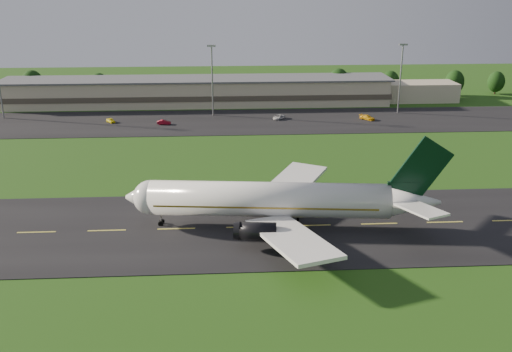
{
  "coord_description": "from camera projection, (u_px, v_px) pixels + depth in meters",
  "views": [
    {
      "loc": [
        7.78,
        -84.05,
        38.03
      ],
      "look_at": [
        13.29,
        8.0,
        6.0
      ],
      "focal_mm": 40.0,
      "sensor_mm": 36.0,
      "label": 1
    }
  ],
  "objects": [
    {
      "name": "service_vehicle_d",
      "position": [
        367.0,
        117.0,
        161.37
      ],
      "size": [
        4.45,
        4.66,
        1.33
      ],
      "primitive_type": "imported",
      "rotation": [
        0.0,
        0.0,
        0.73
      ],
      "color": "#EDAB0D",
      "rests_on": "apron"
    },
    {
      "name": "service_vehicle_c",
      "position": [
        279.0,
        117.0,
        162.24
      ],
      "size": [
        4.19,
        4.64,
        1.2
      ],
      "primitive_type": "imported",
      "rotation": [
        0.0,
        0.0,
        -0.65
      ],
      "color": "silver",
      "rests_on": "apron"
    },
    {
      "name": "terminal",
      "position": [
        218.0,
        92.0,
        181.04
      ],
      "size": [
        145.0,
        16.0,
        8.4
      ],
      "color": "#B7A98C",
      "rests_on": "ground"
    },
    {
      "name": "airliner",
      "position": [
        274.0,
        200.0,
        90.56
      ],
      "size": [
        51.24,
        41.95,
        15.57
      ],
      "rotation": [
        0.0,
        0.0,
        -0.11
      ],
      "color": "white",
      "rests_on": "ground"
    },
    {
      "name": "light_mast_east",
      "position": [
        401.0,
        70.0,
        165.94
      ],
      "size": [
        2.4,
        1.2,
        20.35
      ],
      "color": "gray",
      "rests_on": "ground"
    },
    {
      "name": "tree_line",
      "position": [
        279.0,
        83.0,
        191.18
      ],
      "size": [
        194.42,
        9.74,
        9.84
      ],
      "color": "black",
      "rests_on": "ground"
    },
    {
      "name": "apron",
      "position": [
        195.0,
        122.0,
        159.17
      ],
      "size": [
        260.0,
        30.0,
        0.1
      ],
      "primitive_type": "cube",
      "color": "black",
      "rests_on": "ground"
    },
    {
      "name": "ground",
      "position": [
        176.0,
        229.0,
        91.29
      ],
      "size": [
        360.0,
        360.0,
        0.0
      ],
      "primitive_type": "plane",
      "color": "#1D4411",
      "rests_on": "ground"
    },
    {
      "name": "light_mast_centre",
      "position": [
        212.0,
        72.0,
        162.83
      ],
      "size": [
        2.4,
        1.2,
        20.35
      ],
      "color": "gray",
      "rests_on": "ground"
    },
    {
      "name": "service_vehicle_b",
      "position": [
        164.0,
        122.0,
        156.23
      ],
      "size": [
        3.77,
        1.42,
        1.23
      ],
      "primitive_type": "imported",
      "rotation": [
        0.0,
        0.0,
        1.54
      ],
      "color": "maroon",
      "rests_on": "apron"
    },
    {
      "name": "taxiway",
      "position": [
        176.0,
        229.0,
        91.27
      ],
      "size": [
        220.0,
        30.0,
        0.1
      ],
      "primitive_type": "cube",
      "color": "black",
      "rests_on": "ground"
    },
    {
      "name": "service_vehicle_a",
      "position": [
        111.0,
        120.0,
        158.38
      ],
      "size": [
        3.17,
        3.58,
        1.17
      ],
      "primitive_type": "imported",
      "rotation": [
        0.0,
        0.0,
        0.64
      ],
      "color": "yellow",
      "rests_on": "apron"
    }
  ]
}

